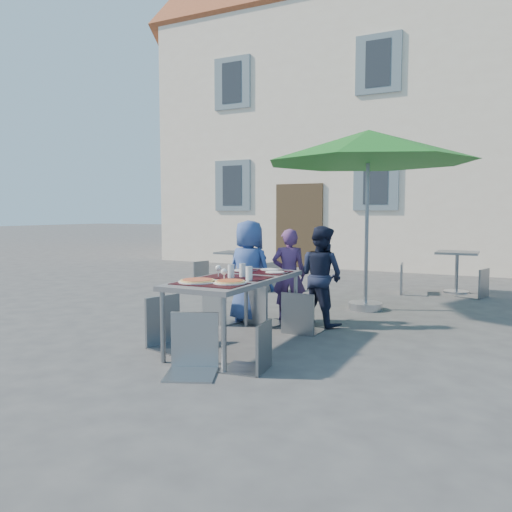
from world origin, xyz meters
The scene contains 23 objects.
ground centered at (0.00, 0.00, 0.00)m, with size 90.00×90.00×0.00m, color #3F4042.
building centered at (0.00, 11.50, 4.85)m, with size 13.60×8.20×11.10m.
dining_table centered at (0.28, -0.12, 0.70)m, with size 0.80×1.85×0.76m.
pizza_near_left centered at (0.13, -0.65, 0.77)m, with size 0.38×0.38×0.03m.
pizza_near_right centered at (0.45, -0.57, 0.77)m, with size 0.33×0.33×0.03m.
glassware centered at (0.34, -0.22, 0.83)m, with size 0.50×0.44×0.15m.
place_settings centered at (0.30, 0.51, 0.76)m, with size 0.67×0.45×0.01m.
child_0 centered at (-0.14, 0.99, 0.68)m, with size 0.66×0.43×1.35m, color #354E92.
child_1 centered at (0.30, 1.30, 0.62)m, with size 0.45×0.30×1.24m, color #603770.
child_2 centered at (0.77, 1.24, 0.64)m, with size 0.62×0.36×1.28m, color #171D34.
chair_0 centered at (-0.47, 0.78, 0.58)m, with size 0.56×0.57×0.99m.
chair_1 centered at (0.08, 0.91, 0.59)m, with size 0.58×0.58×1.00m.
chair_2 centered at (0.71, 0.71, 0.56)m, with size 0.44×0.44×0.95m.
chair_3 centered at (-0.35, -0.49, 0.61)m, with size 0.56×0.56×1.04m.
chair_4 centered at (0.85, -0.81, 0.50)m, with size 0.43×0.42×0.86m.
chair_5 centered at (0.35, -1.08, 0.59)m, with size 0.59×0.59×1.00m.
patio_umbrella centered at (1.03, 2.52, 2.39)m, with size 3.06×3.06×2.65m.
cafe_table_0 centered at (-1.96, 3.89, 0.43)m, with size 0.62×0.62×0.67m.
bg_chair_l_0 centered at (-2.50, 3.61, 0.52)m, with size 0.50×0.49×0.90m.
bg_chair_r_0 centered at (-1.08, 3.50, 0.60)m, with size 0.58×0.58×1.02m.
cafe_table_1 centered at (2.12, 4.77, 0.52)m, with size 0.70×0.70×0.75m.
bg_chair_l_1 centered at (1.34, 4.31, 0.61)m, with size 0.52×0.52×1.03m.
bg_chair_r_1 centered at (2.49, 4.42, 0.56)m, with size 0.53×0.53×0.95m.
Camera 1 is at (2.86, -4.81, 1.45)m, focal length 35.00 mm.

